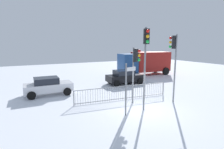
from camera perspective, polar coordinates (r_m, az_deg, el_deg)
ground_plane at (r=12.00m, az=9.36°, el=-10.91°), size 60.00×60.00×0.00m
traffic_light_foreground_left at (r=11.09m, az=10.65°, el=7.33°), size 0.38×0.54×5.17m
traffic_light_foreground_right at (r=13.46m, az=18.95°, el=6.40°), size 0.43×0.51×4.85m
traffic_light_rear_right at (r=12.50m, az=7.38°, el=3.70°), size 0.43×0.50×3.97m
direction_sign_post at (r=10.54m, az=4.67°, el=-3.87°), size 0.78×0.19×3.09m
pedestrian_guard_railing at (r=13.67m, az=3.45°, el=-5.78°), size 7.38×0.83×1.07m
car_white_far at (r=15.86m, az=-19.58°, el=-3.37°), size 3.84×2.00×1.47m
car_black_near at (r=19.10m, az=3.97°, el=-0.69°), size 3.88×2.08×1.47m
delivery_truck at (r=25.04m, az=10.33°, el=3.89°), size 7.23×3.25×3.10m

